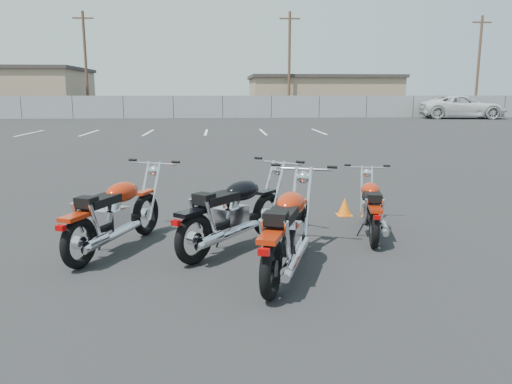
{
  "coord_description": "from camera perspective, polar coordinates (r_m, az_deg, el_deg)",
  "views": [
    {
      "loc": [
        -0.32,
        -6.41,
        2.05
      ],
      "look_at": [
        0.2,
        0.6,
        0.65
      ],
      "focal_mm": 35.0,
      "sensor_mm": 36.0,
      "label": 1
    }
  ],
  "objects": [
    {
      "name": "ground",
      "position": [
        6.74,
        -1.33,
        -6.46
      ],
      "size": [
        120.0,
        120.0,
        0.0
      ],
      "primitive_type": "plane",
      "color": "black",
      "rests_on": "ground"
    },
    {
      "name": "motorcycle_front_red",
      "position": [
        6.8,
        -15.76,
        -2.44
      ],
      "size": [
        1.27,
        2.15,
        1.08
      ],
      "color": "black",
      "rests_on": "ground"
    },
    {
      "name": "motorcycle_second_black",
      "position": [
        6.59,
        -2.54,
        -2.34
      ],
      "size": [
        1.78,
        1.98,
        1.1
      ],
      "color": "black",
      "rests_on": "ground"
    },
    {
      "name": "motorcycle_third_red",
      "position": [
        5.72,
        3.64,
        -4.41
      ],
      "size": [
        1.21,
        2.25,
        1.12
      ],
      "color": "black",
      "rests_on": "ground"
    },
    {
      "name": "motorcycle_rear_red",
      "position": [
        7.44,
        13.03,
        -1.7
      ],
      "size": [
        0.8,
        1.87,
        0.92
      ],
      "color": "black",
      "rests_on": "ground"
    },
    {
      "name": "training_cone_near",
      "position": [
        8.61,
        10.09,
        -1.66
      ],
      "size": [
        0.25,
        0.25,
        0.3
      ],
      "color": "orange",
      "rests_on": "ground"
    },
    {
      "name": "training_cone_extra",
      "position": [
        9.23,
        -3.14,
        -0.59
      ],
      "size": [
        0.26,
        0.26,
        0.31
      ],
      "color": "orange",
      "rests_on": "ground"
    },
    {
      "name": "chainlink_fence",
      "position": [
        41.42,
        -3.83,
        9.69
      ],
      "size": [
        80.06,
        0.06,
        1.8
      ],
      "color": "gray",
      "rests_on": "ground"
    },
    {
      "name": "tan_building_east",
      "position": [
        51.45,
        7.49,
        11.0
      ],
      "size": [
        14.4,
        9.4,
        3.7
      ],
      "color": "#947C5F",
      "rests_on": "ground"
    },
    {
      "name": "utility_pole_b",
      "position": [
        47.93,
        -18.89,
        13.87
      ],
      "size": [
        1.8,
        0.24,
        9.0
      ],
      "color": "#482F21",
      "rests_on": "ground"
    },
    {
      "name": "utility_pole_c",
      "position": [
        45.92,
        3.82,
        14.57
      ],
      "size": [
        1.8,
        0.24,
        9.0
      ],
      "color": "#482F21",
      "rests_on": "ground"
    },
    {
      "name": "utility_pole_d",
      "position": [
        52.46,
        24.08,
        13.23
      ],
      "size": [
        1.8,
        0.24,
        9.0
      ],
      "color": "#482F21",
      "rests_on": "ground"
    },
    {
      "name": "parking_line_stripes",
      "position": [
        26.58,
        -8.98,
        6.74
      ],
      "size": [
        15.12,
        4.0,
        0.01
      ],
      "color": "silver",
      "rests_on": "ground"
    },
    {
      "name": "white_van",
      "position": [
        43.67,
        22.61,
        9.64
      ],
      "size": [
        4.23,
        7.93,
        2.86
      ],
      "primitive_type": "imported",
      "rotation": [
        0.0,
        0.0,
        1.4
      ],
      "color": "silver",
      "rests_on": "ground"
    }
  ]
}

